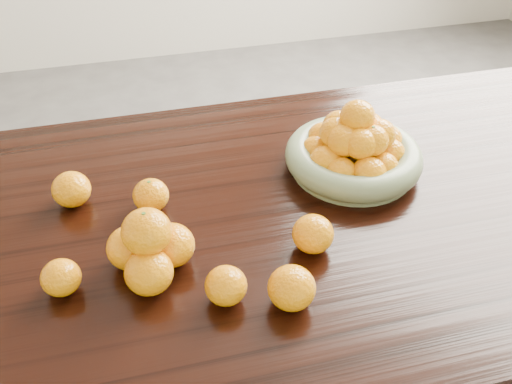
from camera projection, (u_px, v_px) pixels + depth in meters
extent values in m
cube|color=black|center=(260.00, 221.00, 1.26)|extent=(2.00, 1.00, 0.04)
cube|color=black|center=(485.00, 180.00, 2.00)|extent=(0.08, 0.08, 0.71)
cylinder|color=#677454|center=(352.00, 166.00, 1.38)|extent=(0.29, 0.29, 0.01)
torus|color=#677454|center=(353.00, 156.00, 1.36)|extent=(0.33, 0.33, 0.06)
ellipsoid|color=orange|center=(385.00, 141.00, 1.38)|extent=(0.09, 0.09, 0.08)
ellipsoid|color=orange|center=(368.00, 135.00, 1.41)|extent=(0.07, 0.07, 0.07)
ellipsoid|color=orange|center=(345.00, 130.00, 1.42)|extent=(0.09, 0.09, 0.08)
ellipsoid|color=orange|center=(324.00, 138.00, 1.39)|extent=(0.08, 0.08, 0.08)
ellipsoid|color=orange|center=(316.00, 150.00, 1.36)|extent=(0.07, 0.07, 0.07)
ellipsoid|color=orange|center=(326.00, 162.00, 1.31)|extent=(0.08, 0.08, 0.08)
ellipsoid|color=orange|center=(341.00, 172.00, 1.29)|extent=(0.07, 0.07, 0.07)
ellipsoid|color=orange|center=(369.00, 173.00, 1.28)|extent=(0.08, 0.08, 0.07)
ellipsoid|color=orange|center=(383.00, 167.00, 1.31)|extent=(0.07, 0.07, 0.07)
ellipsoid|color=orange|center=(388.00, 153.00, 1.34)|extent=(0.08, 0.08, 0.07)
ellipsoid|color=orange|center=(357.00, 152.00, 1.35)|extent=(0.08, 0.08, 0.07)
ellipsoid|color=orange|center=(367.00, 127.00, 1.35)|extent=(0.08, 0.08, 0.07)
ellipsoid|color=orange|center=(351.00, 121.00, 1.36)|extent=(0.07, 0.07, 0.07)
ellipsoid|color=orange|center=(339.00, 127.00, 1.34)|extent=(0.08, 0.08, 0.08)
ellipsoid|color=orange|center=(337.00, 133.00, 1.32)|extent=(0.08, 0.08, 0.07)
ellipsoid|color=orange|center=(344.00, 140.00, 1.30)|extent=(0.08, 0.08, 0.08)
ellipsoid|color=orange|center=(360.00, 144.00, 1.28)|extent=(0.08, 0.08, 0.07)
ellipsoid|color=orange|center=(372.00, 141.00, 1.29)|extent=(0.08, 0.08, 0.07)
ellipsoid|color=orange|center=(379.00, 134.00, 1.32)|extent=(0.08, 0.08, 0.07)
ellipsoid|color=orange|center=(357.00, 116.00, 1.30)|extent=(0.08, 0.08, 0.08)
ellipsoid|color=orange|center=(149.00, 272.00, 1.05)|extent=(0.09, 0.09, 0.09)
ellipsoid|color=orange|center=(171.00, 245.00, 1.11)|extent=(0.09, 0.09, 0.09)
ellipsoid|color=orange|center=(130.00, 248.00, 1.10)|extent=(0.09, 0.09, 0.09)
ellipsoid|color=orange|center=(147.00, 232.00, 1.05)|extent=(0.09, 0.09, 0.09)
ellipsoid|color=orange|center=(151.00, 195.00, 1.24)|extent=(0.08, 0.08, 0.07)
ellipsoid|color=orange|center=(226.00, 286.00, 1.04)|extent=(0.08, 0.08, 0.07)
ellipsoid|color=orange|center=(292.00, 288.00, 1.03)|extent=(0.09, 0.09, 0.08)
ellipsoid|color=orange|center=(71.00, 189.00, 1.25)|extent=(0.09, 0.09, 0.08)
ellipsoid|color=orange|center=(61.00, 278.00, 1.05)|extent=(0.07, 0.07, 0.07)
ellipsoid|color=orange|center=(313.00, 234.00, 1.14)|extent=(0.08, 0.08, 0.08)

